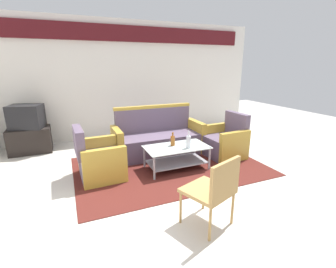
{
  "coord_description": "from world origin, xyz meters",
  "views": [
    {
      "loc": [
        -1.66,
        -3.0,
        1.79
      ],
      "look_at": [
        -0.13,
        0.62,
        0.65
      ],
      "focal_mm": 25.92,
      "sensor_mm": 36.0,
      "label": 1
    }
  ],
  "objects_px": {
    "cup": "(188,139)",
    "armchair_left": "(99,161)",
    "bottle_brown": "(173,141)",
    "television": "(26,117)",
    "coffee_table": "(177,154)",
    "armchair_right": "(225,142)",
    "tv_stand": "(30,140)",
    "wicker_chair": "(214,188)",
    "couch": "(158,139)",
    "bottle_clear": "(189,142)"
  },
  "relations": [
    {
      "from": "bottle_brown",
      "to": "television",
      "type": "xyz_separation_m",
      "value": [
        -2.42,
        1.87,
        0.26
      ]
    },
    {
      "from": "armchair_left",
      "to": "armchair_right",
      "type": "bearing_deg",
      "value": 87.81
    },
    {
      "from": "coffee_table",
      "to": "cup",
      "type": "bearing_deg",
      "value": 28.1
    },
    {
      "from": "wicker_chair",
      "to": "cup",
      "type": "bearing_deg",
      "value": 50.63
    },
    {
      "from": "tv_stand",
      "to": "television",
      "type": "xyz_separation_m",
      "value": [
        0.0,
        0.0,
        0.5
      ]
    },
    {
      "from": "couch",
      "to": "armchair_right",
      "type": "height_order",
      "value": "couch"
    },
    {
      "from": "wicker_chair",
      "to": "couch",
      "type": "bearing_deg",
      "value": 63.48
    },
    {
      "from": "bottle_brown",
      "to": "television",
      "type": "distance_m",
      "value": 3.07
    },
    {
      "from": "coffee_table",
      "to": "armchair_right",
      "type": "bearing_deg",
      "value": 9.5
    },
    {
      "from": "armchair_left",
      "to": "television",
      "type": "relative_size",
      "value": 1.22
    },
    {
      "from": "couch",
      "to": "bottle_clear",
      "type": "xyz_separation_m",
      "value": [
        0.19,
        -0.96,
        0.21
      ]
    },
    {
      "from": "armchair_left",
      "to": "bottle_clear",
      "type": "relative_size",
      "value": 2.83
    },
    {
      "from": "armchair_right",
      "to": "cup",
      "type": "relative_size",
      "value": 8.5
    },
    {
      "from": "cup",
      "to": "armchair_right",
      "type": "bearing_deg",
      "value": 1.62
    },
    {
      "from": "armchair_right",
      "to": "wicker_chair",
      "type": "height_order",
      "value": "armchair_right"
    },
    {
      "from": "cup",
      "to": "tv_stand",
      "type": "distance_m",
      "value": 3.3
    },
    {
      "from": "bottle_clear",
      "to": "tv_stand",
      "type": "height_order",
      "value": "bottle_clear"
    },
    {
      "from": "armchair_left",
      "to": "coffee_table",
      "type": "xyz_separation_m",
      "value": [
        1.3,
        -0.19,
        -0.02
      ]
    },
    {
      "from": "coffee_table",
      "to": "cup",
      "type": "relative_size",
      "value": 11.0
    },
    {
      "from": "cup",
      "to": "tv_stand",
      "type": "relative_size",
      "value": 0.12
    },
    {
      "from": "television",
      "to": "couch",
      "type": "bearing_deg",
      "value": 170.6
    },
    {
      "from": "television",
      "to": "bottle_clear",
      "type": "bearing_deg",
      "value": 156.98
    },
    {
      "from": "armchair_left",
      "to": "television",
      "type": "height_order",
      "value": "television"
    },
    {
      "from": "bottle_brown",
      "to": "bottle_clear",
      "type": "xyz_separation_m",
      "value": [
        0.19,
        -0.22,
        0.02
      ]
    },
    {
      "from": "armchair_left",
      "to": "tv_stand",
      "type": "xyz_separation_m",
      "value": [
        -1.16,
        1.77,
        -0.03
      ]
    },
    {
      "from": "armchair_right",
      "to": "bottle_brown",
      "type": "bearing_deg",
      "value": 91.82
    },
    {
      "from": "armchair_left",
      "to": "tv_stand",
      "type": "distance_m",
      "value": 2.11
    },
    {
      "from": "couch",
      "to": "tv_stand",
      "type": "height_order",
      "value": "couch"
    },
    {
      "from": "armchair_right",
      "to": "coffee_table",
      "type": "distance_m",
      "value": 1.16
    },
    {
      "from": "cup",
      "to": "armchair_left",
      "type": "bearing_deg",
      "value": 179.38
    },
    {
      "from": "bottle_brown",
      "to": "wicker_chair",
      "type": "xyz_separation_m",
      "value": [
        -0.26,
        -1.7,
        -0.01
      ]
    },
    {
      "from": "television",
      "to": "wicker_chair",
      "type": "relative_size",
      "value": 0.83
    },
    {
      "from": "couch",
      "to": "armchair_left",
      "type": "distance_m",
      "value": 1.41
    },
    {
      "from": "tv_stand",
      "to": "armchair_right",
      "type": "bearing_deg",
      "value": -26.07
    },
    {
      "from": "bottle_clear",
      "to": "cup",
      "type": "xyz_separation_m",
      "value": [
        0.16,
        0.3,
        -0.06
      ]
    },
    {
      "from": "armchair_right",
      "to": "tv_stand",
      "type": "distance_m",
      "value": 4.01
    },
    {
      "from": "bottle_brown",
      "to": "bottle_clear",
      "type": "relative_size",
      "value": 0.8
    },
    {
      "from": "bottle_clear",
      "to": "wicker_chair",
      "type": "distance_m",
      "value": 1.55
    },
    {
      "from": "couch",
      "to": "armchair_right",
      "type": "relative_size",
      "value": 2.12
    },
    {
      "from": "armchair_right",
      "to": "television",
      "type": "distance_m",
      "value": 4.04
    },
    {
      "from": "armchair_right",
      "to": "tv_stand",
      "type": "bearing_deg",
      "value": 60.73
    },
    {
      "from": "armchair_left",
      "to": "bottle_brown",
      "type": "distance_m",
      "value": 1.28
    },
    {
      "from": "coffee_table",
      "to": "television",
      "type": "height_order",
      "value": "television"
    },
    {
      "from": "bottle_clear",
      "to": "armchair_left",
      "type": "bearing_deg",
      "value": 167.53
    },
    {
      "from": "couch",
      "to": "bottle_brown",
      "type": "relative_size",
      "value": 7.55
    },
    {
      "from": "armchair_right",
      "to": "wicker_chair",
      "type": "relative_size",
      "value": 1.01
    },
    {
      "from": "bottle_brown",
      "to": "bottle_clear",
      "type": "bearing_deg",
      "value": -49.16
    },
    {
      "from": "tv_stand",
      "to": "television",
      "type": "height_order",
      "value": "television"
    },
    {
      "from": "television",
      "to": "tv_stand",
      "type": "bearing_deg",
      "value": 90.0
    },
    {
      "from": "bottle_brown",
      "to": "wicker_chair",
      "type": "bearing_deg",
      "value": -98.72
    }
  ]
}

